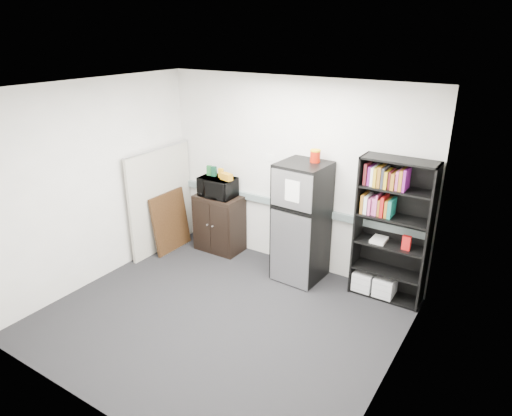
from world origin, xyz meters
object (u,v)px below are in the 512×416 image
(bookshelf, at_px, (391,228))
(microwave, at_px, (218,187))
(cabinet, at_px, (219,223))
(cubicle_partition, at_px, (161,199))
(refrigerator, at_px, (301,222))

(bookshelf, distance_m, microwave, 2.62)
(bookshelf, bearing_deg, cabinet, -178.56)
(cubicle_partition, xyz_separation_m, cabinet, (0.79, 0.42, -0.36))
(cubicle_partition, bearing_deg, cabinet, 28.07)
(microwave, distance_m, refrigerator, 1.47)
(bookshelf, bearing_deg, refrigerator, -172.87)
(bookshelf, height_order, cubicle_partition, bookshelf)
(bookshelf, bearing_deg, microwave, -178.22)
(cabinet, relative_size, microwave, 1.67)
(microwave, bearing_deg, cabinet, 88.64)
(refrigerator, bearing_deg, bookshelf, 10.34)
(cabinet, distance_m, microwave, 0.60)
(bookshelf, xyz_separation_m, cubicle_partition, (-3.41, -0.49, -0.16))
(cubicle_partition, relative_size, microwave, 3.02)
(refrigerator, bearing_deg, cubicle_partition, -168.15)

